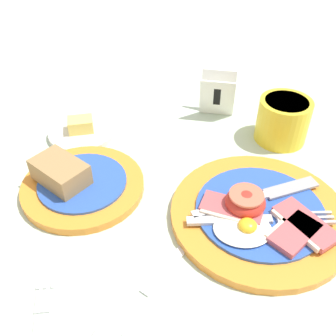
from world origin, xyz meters
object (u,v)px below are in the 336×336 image
at_px(teaspoon_by_saucer, 130,308).
at_px(fork_on_cloth, 38,334).
at_px(number_card, 217,95).
at_px(bread_plate, 78,183).
at_px(breakfast_plate, 259,214).
at_px(sugar_cup, 283,119).
at_px(butter_dish, 82,131).

relative_size(teaspoon_by_saucer, fork_on_cloth, 0.90).
height_order(number_card, fork_on_cloth, number_card).
height_order(bread_plate, number_card, number_card).
distance_m(breakfast_plate, sugar_cup, 0.19).
distance_m(teaspoon_by_saucer, fork_on_cloth, 0.09).
height_order(sugar_cup, teaspoon_by_saucer, sugar_cup).
relative_size(sugar_cup, number_card, 1.13).
bearing_deg(fork_on_cloth, teaspoon_by_saucer, -80.09).
height_order(breakfast_plate, number_card, number_card).
height_order(butter_dish, fork_on_cloth, butter_dish).
bearing_deg(butter_dish, fork_on_cloth, -87.36).
xyz_separation_m(bread_plate, teaspoon_by_saucer, (0.09, -0.19, -0.01)).
bearing_deg(fork_on_cloth, sugar_cup, -49.73).
bearing_deg(bread_plate, fork_on_cloth, -90.74).
bearing_deg(fork_on_cloth, number_card, -34.32).
xyz_separation_m(number_card, teaspoon_by_saucer, (-0.12, -0.39, -0.03)).
bearing_deg(number_card, bread_plate, -126.84).
height_order(breakfast_plate, fork_on_cloth, breakfast_plate).
relative_size(breakfast_plate, bread_plate, 1.35).
bearing_deg(number_card, sugar_cup, -28.60).
xyz_separation_m(breakfast_plate, sugar_cup, (0.07, 0.18, 0.03)).
bearing_deg(fork_on_cloth, butter_dish, -4.42).
distance_m(bread_plate, butter_dish, 0.13).
bearing_deg(butter_dish, bread_plate, -81.95).
relative_size(sugar_cup, butter_dish, 0.75).
bearing_deg(sugar_cup, fork_on_cloth, -132.68).
bearing_deg(breakfast_plate, number_card, 97.20).
distance_m(butter_dish, teaspoon_by_saucer, 0.34).
height_order(bread_plate, teaspoon_by_saucer, bread_plate).
bearing_deg(bread_plate, breakfast_plate, -13.00).
xyz_separation_m(breakfast_plate, fork_on_cloth, (-0.25, -0.16, -0.01)).
bearing_deg(number_card, breakfast_plate, -73.29).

